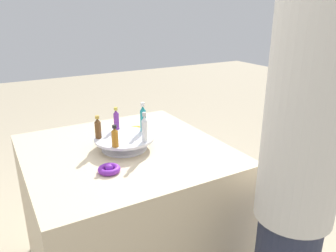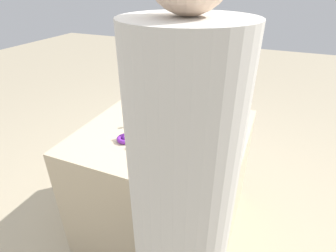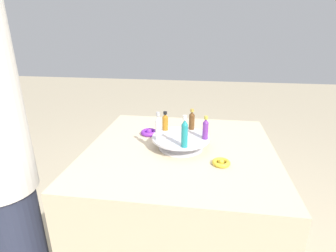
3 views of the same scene
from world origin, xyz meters
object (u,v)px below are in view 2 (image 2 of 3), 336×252
object	(u,v)px
bottle_brown	(151,106)
ribbon_bow_gold	(199,118)
bottle_amber	(145,117)
bottle_clear	(168,120)
ribbon_bow_purple	(125,139)
bottle_purple	(174,104)
bottle_teal	(186,111)
person_figure	(180,242)
display_stand	(165,124)

from	to	relation	value
bottle_brown	ribbon_bow_gold	bearing A→B (deg)	-60.24
ribbon_bow_gold	bottle_brown	bearing A→B (deg)	119.76
bottle_brown	bottle_amber	size ratio (longest dim) A/B	1.10
bottle_amber	ribbon_bow_gold	size ratio (longest dim) A/B	1.26
bottle_brown	bottle_clear	distance (m)	0.24
bottle_clear	ribbon_bow_purple	world-z (taller)	bottle_clear
ribbon_bow_purple	ribbon_bow_gold	xyz separation A→B (m)	(0.40, -0.31, -0.00)
bottle_purple	bottle_brown	world-z (taller)	bottle_purple
bottle_purple	bottle_brown	distance (m)	0.15
bottle_teal	ribbon_bow_gold	bearing A→B (deg)	-10.98
ribbon_bow_gold	bottle_purple	bearing A→B (deg)	118.50
bottle_teal	ribbon_bow_purple	world-z (taller)	bottle_teal
bottle_brown	person_figure	xyz separation A→B (m)	(-0.79, -0.48, -0.05)
bottle_amber	bottle_clear	bearing A→B (deg)	-94.83
bottle_clear	person_figure	world-z (taller)	person_figure
bottle_teal	person_figure	bearing A→B (deg)	-161.91
bottle_clear	bottle_brown	bearing A→B (deg)	49.17
bottle_purple	bottle_brown	bearing A→B (deg)	121.17
bottle_brown	bottle_clear	bearing A→B (deg)	-130.83
bottle_teal	bottle_purple	bearing A→B (deg)	49.17
display_stand	bottle_purple	distance (m)	0.15
bottle_purple	bottle_clear	size ratio (longest dim) A/B	0.82
display_stand	bottle_brown	world-z (taller)	bottle_brown
bottle_clear	ribbon_bow_purple	xyz separation A→B (m)	(-0.10, 0.22, -0.12)
bottle_amber	ribbon_bow_purple	distance (m)	0.16
bottle_teal	bottle_amber	size ratio (longest dim) A/B	1.47
bottle_teal	bottle_brown	distance (m)	0.24
bottle_teal	bottle_purple	xyz separation A→B (m)	(0.09, 0.11, -0.02)
bottle_clear	ribbon_bow_purple	size ratio (longest dim) A/B	1.50
display_stand	person_figure	size ratio (longest dim) A/B	0.18
bottle_purple	ribbon_bow_purple	xyz separation A→B (m)	(-0.32, 0.16, -0.10)
bottle_teal	ribbon_bow_gold	size ratio (longest dim) A/B	1.85
ribbon_bow_purple	person_figure	bearing A→B (deg)	-135.75
bottle_amber	person_figure	size ratio (longest dim) A/B	0.06
bottle_brown	bottle_amber	world-z (taller)	bottle_brown
bottle_brown	ribbon_bow_gold	xyz separation A→B (m)	(0.15, -0.27, -0.11)
bottle_amber	person_figure	xyz separation A→B (m)	(-0.65, -0.45, -0.04)
bottle_clear	bottle_teal	bearing A→B (deg)	-22.83
bottle_amber	person_figure	distance (m)	0.79
bottle_amber	bottle_clear	size ratio (longest dim) A/B	0.71
bottle_purple	ribbon_bow_purple	distance (m)	0.38
bottle_purple	bottle_clear	world-z (taller)	bottle_clear
person_figure	ribbon_bow_gold	bearing A→B (deg)	-13.63
display_stand	bottle_clear	world-z (taller)	bottle_clear
bottle_teal	bottle_clear	size ratio (longest dim) A/B	1.05
display_stand	ribbon_bow_gold	size ratio (longest dim) A/B	3.57
bottle_teal	ribbon_bow_purple	distance (m)	0.38
bottle_purple	bottle_amber	bearing A→B (deg)	157.17
ribbon_bow_purple	person_figure	distance (m)	0.75
bottle_brown	bottle_purple	bearing A→B (deg)	-58.83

